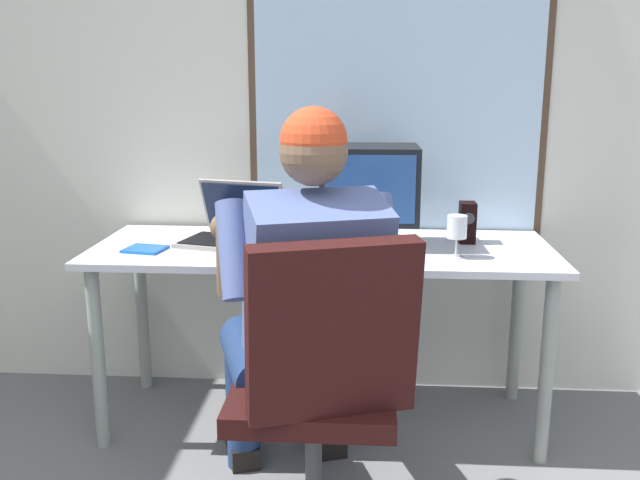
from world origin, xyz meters
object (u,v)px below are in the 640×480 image
office_chair (323,375)px  cd_case (145,249)px  desk (322,267)px  desk_speaker (467,222)px  wine_glass (457,229)px  person_seated (305,306)px  laptop (235,226)px  crt_monitor (369,186)px

office_chair → cd_case: 1.01m
desk → cd_case: 0.67m
desk → desk_speaker: bearing=10.1°
office_chair → wine_glass: office_chair is taller
desk_speaker → cd_case: size_ratio=0.98×
person_seated → wine_glass: person_seated is taller
office_chair → laptop: office_chair is taller
desk_speaker → office_chair: bearing=-119.0°
person_seated → laptop: bearing=117.5°
crt_monitor → laptop: 0.55m
person_seated → laptop: (-0.33, 0.64, 0.11)m
crt_monitor → wine_glass: size_ratio=2.48×
crt_monitor → laptop: crt_monitor is taller
desk → person_seated: 0.58m
office_chair → desk: bearing=93.9°
crt_monitor → desk_speaker: bearing=9.9°
person_seated → crt_monitor: size_ratio=3.37×
person_seated → cd_case: person_seated is taller
desk_speaker → cd_case: 1.24m
desk → cd_case: size_ratio=10.79×
laptop → wine_glass: laptop is taller
person_seated → crt_monitor: (0.19, 0.61, 0.28)m
office_chair → cd_case: office_chair is taller
crt_monitor → wine_glass: bearing=-28.4°
laptop → desk_speaker: laptop is taller
laptop → office_chair: bearing=-65.3°
cd_case → laptop: bearing=30.1°
office_chair → crt_monitor: crt_monitor is taller
office_chair → person_seated: person_seated is taller
cd_case → office_chair: bearing=-44.4°
laptop → wine_glass: 0.86m
crt_monitor → wine_glass: 0.38m
desk → wine_glass: 0.54m
office_chair → crt_monitor: bearing=81.8°
person_seated → wine_glass: bearing=40.9°
office_chair → laptop: (-0.40, 0.88, 0.23)m
wine_glass → cd_case: (-1.15, 0.02, -0.10)m
wine_glass → cd_case: bearing=178.8°
desk_speaker → crt_monitor: bearing=-170.1°
desk → desk_speaker: size_ratio=11.02×
office_chair → laptop: bearing=114.7°
office_chair → wine_glass: bearing=57.1°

